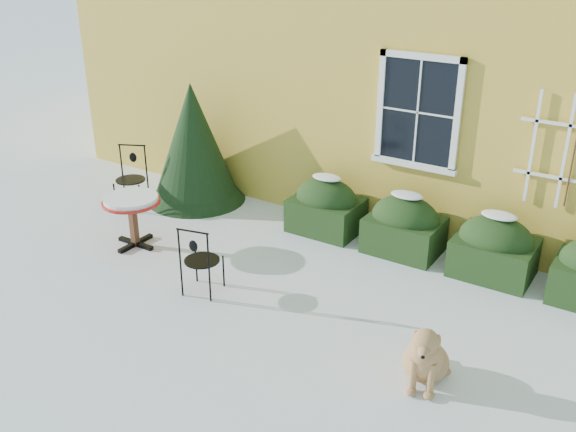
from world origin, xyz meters
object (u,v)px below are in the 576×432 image
Objects in this scene: patio_chair_far at (131,177)px; dog at (425,358)px; patio_chair_near at (200,260)px; evergreen_shrub at (194,155)px; bistro_table at (132,205)px.

patio_chair_far is 1.19× the size of dog.
patio_chair_near is 1.11× the size of dog.
patio_chair_near is at bearing -48.53° from evergreen_shrub.
bistro_table is 0.97× the size of dog.
patio_chair_far is (-0.73, -0.79, -0.31)m from evergreen_shrub.
patio_chair_far is at bearing 149.06° from dog.
patio_chair_near is (1.71, -0.51, -0.17)m from bistro_table.
patio_chair_near reaches higher than bistro_table.
bistro_table is 0.88× the size of patio_chair_near.
bistro_table is (0.39, -1.86, -0.17)m from evergreen_shrub.
patio_chair_near is 0.93× the size of patio_chair_far.
bistro_table reaches higher than dog.
evergreen_shrub is 5.81m from dog.
dog is (5.20, -2.53, -0.51)m from evergreen_shrub.
patio_chair_near is at bearing -55.24° from patio_chair_far.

